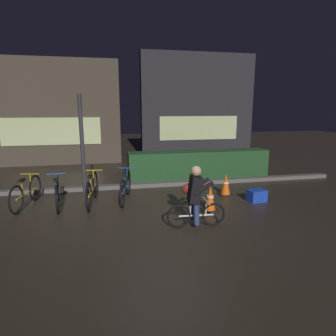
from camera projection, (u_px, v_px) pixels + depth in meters
ground_plane at (165, 212)px, 6.51m from camera, size 40.00×40.00×0.00m
sidewalk_curb at (151, 185)px, 8.61m from camera, size 12.00×0.24×0.12m
hedge_row at (199, 164)px, 9.75m from camera, size 4.80×0.70×0.90m
storefront_left at (51, 113)px, 11.62m from camera, size 5.50×0.54×4.28m
storefront_right at (198, 106)px, 13.51m from camera, size 5.39×0.54×4.81m
street_post at (83, 149)px, 7.03m from camera, size 0.10×0.10×2.66m
parked_bike_leftmost at (26, 193)px, 6.82m from camera, size 0.46×1.62×0.75m
parked_bike_left_mid at (57, 193)px, 6.82m from camera, size 0.46×1.64×0.76m
parked_bike_center_left at (92, 190)px, 7.01m from camera, size 0.46×1.74×0.80m
parked_bike_center_right at (126, 187)px, 7.27m from camera, size 0.48×1.72×0.80m
traffic_cone_near at (210, 199)px, 6.57m from camera, size 0.36×0.36×0.60m
traffic_cone_far at (226, 185)px, 7.75m from camera, size 0.36×0.36×0.60m
blue_crate at (256, 196)px, 7.25m from camera, size 0.48×0.38×0.30m
cyclist at (195, 196)px, 5.61m from camera, size 1.19×0.54×1.25m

